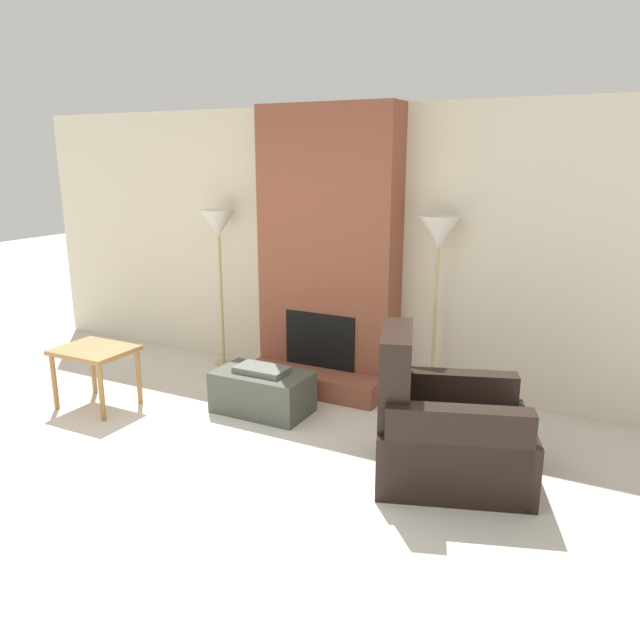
{
  "coord_description": "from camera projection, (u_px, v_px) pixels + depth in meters",
  "views": [
    {
      "loc": [
        2.58,
        -2.69,
        2.15
      ],
      "look_at": [
        0.0,
        2.32,
        0.66
      ],
      "focal_mm": 35.0,
      "sensor_mm": 36.0,
      "label": 1
    }
  ],
  "objects": [
    {
      "name": "ground_plane",
      "position": [
        155.0,
        502.0,
        4.0
      ],
      "size": [
        24.0,
        24.0,
        0.0
      ],
      "primitive_type": "plane",
      "color": "beige"
    },
    {
      "name": "wall_back",
      "position": [
        338.0,
        247.0,
        5.98
      ],
      "size": [
        7.37,
        0.06,
        2.6
      ],
      "primitive_type": "cube",
      "color": "beige",
      "rests_on": "ground_plane"
    },
    {
      "name": "fireplace",
      "position": [
        327.0,
        259.0,
        5.81
      ],
      "size": [
        1.34,
        0.69,
        2.6
      ],
      "color": "brown",
      "rests_on": "ground_plane"
    },
    {
      "name": "ottoman",
      "position": [
        262.0,
        391.0,
        5.36
      ],
      "size": [
        0.81,
        0.48,
        0.41
      ],
      "color": "#474C42",
      "rests_on": "ground_plane"
    },
    {
      "name": "armchair",
      "position": [
        442.0,
        435.0,
        4.25
      ],
      "size": [
        1.22,
        1.11,
        1.04
      ],
      "rotation": [
        0.0,
        0.0,
        1.9
      ],
      "color": "black",
      "rests_on": "ground_plane"
    },
    {
      "name": "side_table",
      "position": [
        95.0,
        357.0,
        5.42
      ],
      "size": [
        0.64,
        0.52,
        0.54
      ],
      "color": "#9E7042",
      "rests_on": "ground_plane"
    },
    {
      "name": "floor_lamp_left",
      "position": [
        218.0,
        229.0,
        6.29
      ],
      "size": [
        0.35,
        0.35,
        1.62
      ],
      "color": "tan",
      "rests_on": "ground_plane"
    },
    {
      "name": "floor_lamp_right",
      "position": [
        439.0,
        239.0,
        5.27
      ],
      "size": [
        0.35,
        0.35,
        1.66
      ],
      "color": "tan",
      "rests_on": "ground_plane"
    }
  ]
}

